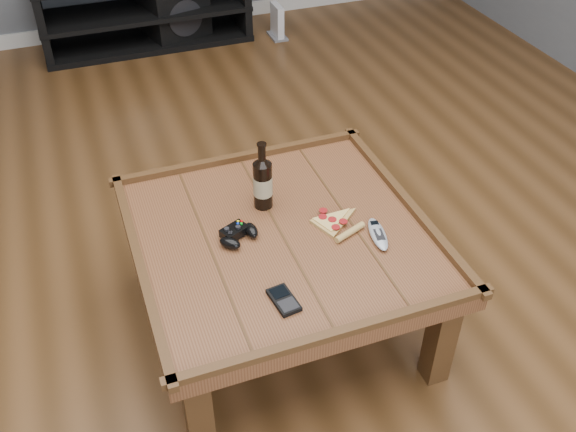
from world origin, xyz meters
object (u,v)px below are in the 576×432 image
object	(u,v)px
subwoofer	(173,9)
remote_control	(378,234)
game_controller	(238,234)
smartphone	(284,300)
beer_bottle	(263,182)
pizza_slice	(335,223)
media_console	(144,9)
game_console	(277,23)
coffee_table	(281,246)

from	to	relation	value
subwoofer	remote_control	bearing A→B (deg)	-102.69
game_controller	smartphone	size ratio (longest dim) A/B	1.17
beer_bottle	smartphone	xyz separation A→B (m)	(-0.09, -0.47, -0.10)
beer_bottle	pizza_slice	size ratio (longest dim) A/B	1.00
media_console	game_console	bearing A→B (deg)	-13.77
media_console	beer_bottle	distance (m)	2.60
smartphone	game_console	xyz separation A→B (m)	(0.98, 2.84, -0.35)
game_controller	pizza_slice	xyz separation A→B (m)	(0.34, -0.04, -0.01)
pizza_slice	remote_control	bearing A→B (deg)	-65.73
smartphone	game_controller	bearing A→B (deg)	90.45
media_console	pizza_slice	world-z (taller)	media_console
smartphone	remote_control	xyz separation A→B (m)	(0.40, 0.17, 0.00)
beer_bottle	smartphone	distance (m)	0.49
game_controller	coffee_table	bearing A→B (deg)	-33.36
beer_bottle	game_controller	world-z (taller)	beer_bottle
beer_bottle	game_console	xyz separation A→B (m)	(0.88, 2.36, -0.45)
media_console	subwoofer	distance (m)	0.21
coffee_table	remote_control	size ratio (longest dim) A/B	5.76
coffee_table	smartphone	distance (m)	0.33
coffee_table	game_console	distance (m)	2.70
media_console	beer_bottle	world-z (taller)	beer_bottle
beer_bottle	game_controller	xyz separation A→B (m)	(-0.14, -0.15, -0.09)
smartphone	subwoofer	distance (m)	3.13
subwoofer	smartphone	bearing A→B (deg)	-110.25
coffee_table	beer_bottle	xyz separation A→B (m)	(-0.01, 0.17, 0.17)
beer_bottle	remote_control	xyz separation A→B (m)	(0.31, -0.30, -0.09)
coffee_table	remote_control	bearing A→B (deg)	-23.21
remote_control	subwoofer	world-z (taller)	remote_control
beer_bottle	pizza_slice	distance (m)	0.29
coffee_table	pizza_slice	xyz separation A→B (m)	(0.19, -0.02, 0.07)
pizza_slice	game_console	size ratio (longest dim) A/B	1.13
media_console	remote_control	distance (m)	2.90
game_controller	subwoofer	xyz separation A→B (m)	(0.34, 2.77, -0.27)
beer_bottle	subwoofer	xyz separation A→B (m)	(0.21, 2.63, -0.36)
game_controller	smartphone	world-z (taller)	game_controller
beer_bottle	game_controller	bearing A→B (deg)	-133.50
beer_bottle	subwoofer	size ratio (longest dim) A/B	0.55
media_console	game_controller	bearing A→B (deg)	-93.09
media_console	pizza_slice	distance (m)	2.78
game_controller	subwoofer	distance (m)	2.81
game_console	pizza_slice	bearing A→B (deg)	-104.82
media_console	subwoofer	xyz separation A→B (m)	(0.20, 0.05, -0.05)
pizza_slice	remote_control	xyz separation A→B (m)	(0.11, -0.11, 0.00)
pizza_slice	game_console	distance (m)	2.67
media_console	subwoofer	world-z (taller)	media_console
beer_bottle	game_console	world-z (taller)	beer_bottle
pizza_slice	subwoofer	size ratio (longest dim) A/B	0.55
coffee_table	beer_bottle	distance (m)	0.24
game_controller	pizza_slice	world-z (taller)	game_controller
remote_control	subwoofer	distance (m)	2.94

